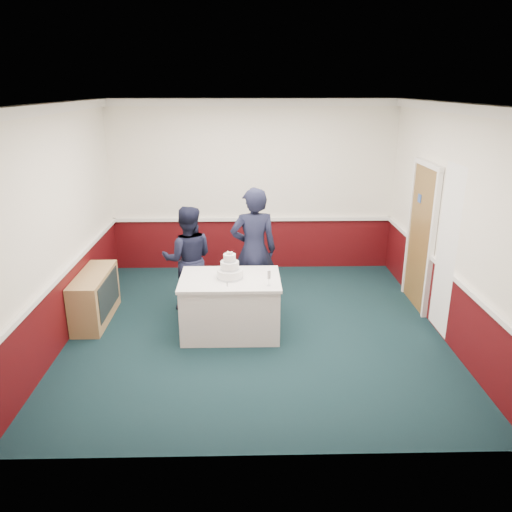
{
  "coord_description": "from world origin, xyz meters",
  "views": [
    {
      "loc": [
        -0.14,
        -6.21,
        3.19
      ],
      "look_at": [
        0.0,
        -0.1,
        1.1
      ],
      "focal_mm": 35.0,
      "sensor_mm": 36.0,
      "label": 1
    }
  ],
  "objects_px": {
    "wedding_cake": "(230,270)",
    "person_woman": "(254,251)",
    "sideboard": "(95,297)",
    "cake_table": "(230,305)",
    "cake_knife": "(227,283)",
    "champagne_flute": "(269,275)",
    "person_man": "(188,259)"
  },
  "relations": [
    {
      "from": "wedding_cake",
      "to": "person_woman",
      "type": "relative_size",
      "value": 0.2
    },
    {
      "from": "sideboard",
      "to": "person_woman",
      "type": "bearing_deg",
      "value": 7.45
    },
    {
      "from": "sideboard",
      "to": "wedding_cake",
      "type": "distance_m",
      "value": 2.05
    },
    {
      "from": "cake_table",
      "to": "cake_knife",
      "type": "xyz_separation_m",
      "value": [
        -0.03,
        -0.2,
        0.39
      ]
    },
    {
      "from": "champagne_flute",
      "to": "cake_table",
      "type": "bearing_deg",
      "value": 150.75
    },
    {
      "from": "person_man",
      "to": "person_woman",
      "type": "xyz_separation_m",
      "value": [
        0.96,
        -0.05,
        0.14
      ]
    },
    {
      "from": "wedding_cake",
      "to": "champagne_flute",
      "type": "relative_size",
      "value": 1.78
    },
    {
      "from": "cake_table",
      "to": "person_man",
      "type": "height_order",
      "value": "person_man"
    },
    {
      "from": "sideboard",
      "to": "person_woman",
      "type": "relative_size",
      "value": 0.65
    },
    {
      "from": "sideboard",
      "to": "champagne_flute",
      "type": "distance_m",
      "value": 2.6
    },
    {
      "from": "person_woman",
      "to": "cake_knife",
      "type": "bearing_deg",
      "value": 61.4
    },
    {
      "from": "wedding_cake",
      "to": "person_man",
      "type": "relative_size",
      "value": 0.23
    },
    {
      "from": "wedding_cake",
      "to": "person_man",
      "type": "height_order",
      "value": "person_man"
    },
    {
      "from": "person_woman",
      "to": "sideboard",
      "type": "bearing_deg",
      "value": 0.12
    },
    {
      "from": "cake_table",
      "to": "person_woman",
      "type": "distance_m",
      "value": 0.95
    },
    {
      "from": "cake_knife",
      "to": "person_woman",
      "type": "height_order",
      "value": "person_woman"
    },
    {
      "from": "champagne_flute",
      "to": "person_man",
      "type": "height_order",
      "value": "person_man"
    },
    {
      "from": "champagne_flute",
      "to": "person_woman",
      "type": "xyz_separation_m",
      "value": [
        -0.17,
        1.0,
        0.0
      ]
    },
    {
      "from": "cake_table",
      "to": "person_woman",
      "type": "xyz_separation_m",
      "value": [
        0.33,
        0.72,
        0.53
      ]
    },
    {
      "from": "wedding_cake",
      "to": "sideboard",
      "type": "bearing_deg",
      "value": 167.64
    },
    {
      "from": "sideboard",
      "to": "champagne_flute",
      "type": "xyz_separation_m",
      "value": [
        2.43,
        -0.7,
        0.58
      ]
    },
    {
      "from": "person_man",
      "to": "champagne_flute",
      "type": "bearing_deg",
      "value": 133.57
    },
    {
      "from": "cake_table",
      "to": "sideboard",
      "type": "bearing_deg",
      "value": 167.64
    },
    {
      "from": "cake_table",
      "to": "person_woman",
      "type": "bearing_deg",
      "value": 65.5
    },
    {
      "from": "wedding_cake",
      "to": "cake_knife",
      "type": "distance_m",
      "value": 0.23
    },
    {
      "from": "wedding_cake",
      "to": "person_woman",
      "type": "distance_m",
      "value": 0.79
    },
    {
      "from": "cake_table",
      "to": "wedding_cake",
      "type": "height_order",
      "value": "wedding_cake"
    },
    {
      "from": "sideboard",
      "to": "cake_knife",
      "type": "xyz_separation_m",
      "value": [
        1.9,
        -0.62,
        0.44
      ]
    },
    {
      "from": "cake_table",
      "to": "wedding_cake",
      "type": "xyz_separation_m",
      "value": [
        0.0,
        0.0,
        0.5
      ]
    },
    {
      "from": "cake_table",
      "to": "champagne_flute",
      "type": "height_order",
      "value": "champagne_flute"
    },
    {
      "from": "cake_knife",
      "to": "person_man",
      "type": "xyz_separation_m",
      "value": [
        -0.6,
        0.97,
        -0.0
      ]
    },
    {
      "from": "person_man",
      "to": "person_woman",
      "type": "distance_m",
      "value": 0.97
    }
  ]
}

